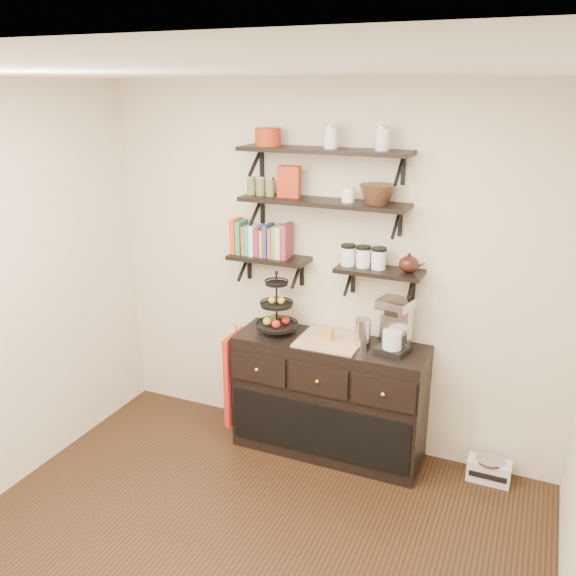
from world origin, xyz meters
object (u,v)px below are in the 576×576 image
Objects in this scene: fruit_stand at (277,313)px; radio at (489,470)px; coffee_maker at (395,326)px; sideboard at (329,397)px.

radio is (1.59, 0.09, -0.97)m from fruit_stand.
sideboard is at bearing -163.46° from coffee_maker.
radio is at bearing 4.51° from sideboard.
radio is at bearing 18.49° from coffee_maker.
fruit_stand is at bearing -176.24° from radio.
sideboard reaches higher than radio.
radio is at bearing 3.21° from fruit_stand.
sideboard is 1.23m from radio.
fruit_stand is 1.55× the size of radio.
fruit_stand is at bearing -165.25° from coffee_maker.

